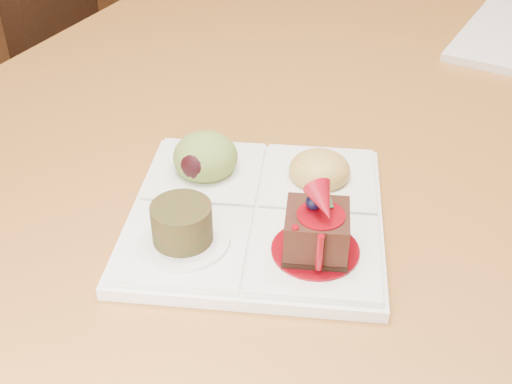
% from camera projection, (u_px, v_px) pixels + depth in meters
% --- Properties ---
extents(ground, '(6.00, 6.00, 0.00)m').
position_uv_depth(ground, '(358.00, 369.00, 1.40)').
color(ground, brown).
extents(dining_table, '(1.00, 1.80, 0.75)m').
position_uv_depth(dining_table, '(398.00, 85.00, 1.00)').
color(dining_table, '#A4622A').
rests_on(dining_table, ground).
extents(chair_left, '(0.54, 0.54, 0.96)m').
position_uv_depth(chair_left, '(109.00, 55.00, 1.43)').
color(chair_left, black).
rests_on(chair_left, ground).
extents(sampler_plate, '(0.30, 0.30, 0.09)m').
position_uv_depth(sampler_plate, '(254.00, 204.00, 0.61)').
color(sampler_plate, white).
rests_on(sampler_plate, dining_table).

